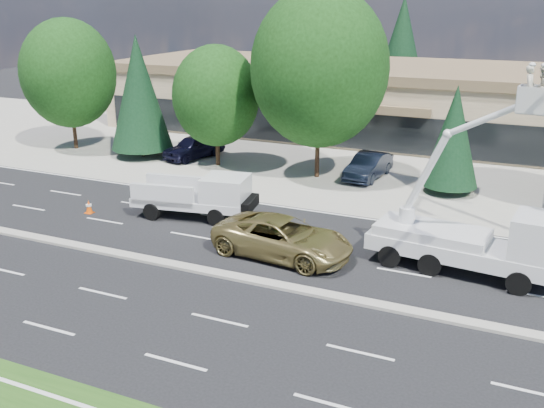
% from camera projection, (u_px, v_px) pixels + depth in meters
% --- Properties ---
extents(ground, '(140.00, 140.00, 0.00)m').
position_uv_depth(ground, '(259.00, 283.00, 23.65)').
color(ground, black).
rests_on(ground, ground).
extents(concrete_apron, '(140.00, 22.00, 0.01)m').
position_uv_depth(concrete_apron, '(384.00, 163.00, 40.98)').
color(concrete_apron, gray).
rests_on(concrete_apron, ground).
extents(road_median, '(120.00, 0.55, 0.12)m').
position_uv_depth(road_median, '(259.00, 281.00, 23.63)').
color(road_median, gray).
rests_on(road_median, ground).
extents(strip_mall, '(50.40, 15.40, 5.50)m').
position_uv_depth(strip_mall, '(416.00, 100.00, 48.71)').
color(strip_mall, tan).
rests_on(strip_mall, ground).
extents(tree_front_a, '(6.75, 6.75, 9.36)m').
position_uv_depth(tree_front_a, '(69.00, 73.00, 43.32)').
color(tree_front_a, '#332114').
rests_on(tree_front_a, ground).
extents(tree_front_b, '(4.23, 4.23, 8.34)m').
position_uv_depth(tree_front_b, '(139.00, 93.00, 41.34)').
color(tree_front_b, '#332114').
rests_on(tree_front_b, ground).
extents(tree_front_c, '(5.67, 5.67, 7.87)m').
position_uv_depth(tree_front_c, '(216.00, 96.00, 39.00)').
color(tree_front_c, '#332114').
rests_on(tree_front_c, ground).
extents(tree_front_d, '(8.21, 8.21, 11.39)m').
position_uv_depth(tree_front_d, '(319.00, 68.00, 35.66)').
color(tree_front_d, '#332114').
rests_on(tree_front_d, ground).
extents(tree_front_e, '(3.11, 3.11, 6.12)m').
position_uv_depth(tree_front_e, '(454.00, 136.00, 33.68)').
color(tree_front_e, '#332114').
rests_on(tree_front_e, ground).
extents(tree_back_a, '(4.86, 4.86, 9.58)m').
position_uv_depth(tree_back_a, '(272.00, 52.00, 65.29)').
color(tree_back_a, '#332114').
rests_on(tree_back_a, ground).
extents(tree_back_b, '(5.55, 5.55, 10.94)m').
position_uv_depth(tree_back_b, '(402.00, 49.00, 59.69)').
color(tree_back_b, '#332114').
rests_on(tree_back_b, ground).
extents(utility_pickup, '(6.09, 3.07, 2.23)m').
position_uv_depth(utility_pickup, '(199.00, 200.00, 30.51)').
color(utility_pickup, silver).
rests_on(utility_pickup, ground).
extents(bucket_truck, '(7.64, 3.07, 8.41)m').
position_uv_depth(bucket_truck, '(480.00, 233.00, 23.83)').
color(bucket_truck, silver).
rests_on(bucket_truck, ground).
extents(traffic_cone_a, '(0.40, 0.40, 0.70)m').
position_uv_depth(traffic_cone_a, '(89.00, 207.00, 31.28)').
color(traffic_cone_a, '#EE5107').
rests_on(traffic_cone_a, ground).
extents(traffic_cone_b, '(0.40, 0.40, 0.70)m').
position_uv_depth(traffic_cone_b, '(259.00, 234.00, 27.64)').
color(traffic_cone_b, '#EE5107').
rests_on(traffic_cone_b, ground).
extents(traffic_cone_c, '(0.40, 0.40, 0.70)m').
position_uv_depth(traffic_cone_c, '(320.00, 246.00, 26.34)').
color(traffic_cone_c, '#EE5107').
rests_on(traffic_cone_c, ground).
extents(minivan, '(6.34, 3.41, 1.69)m').
position_uv_depth(minivan, '(283.00, 238.00, 25.87)').
color(minivan, olive).
rests_on(minivan, ground).
extents(parked_car_west, '(3.15, 5.09, 1.62)m').
position_uv_depth(parked_car_west, '(194.00, 147.00, 42.02)').
color(parked_car_west, black).
rests_on(parked_car_west, ground).
extents(parked_car_east, '(2.07, 4.82, 1.55)m').
position_uv_depth(parked_car_east, '(368.00, 166.00, 37.26)').
color(parked_car_east, black).
rests_on(parked_car_east, ground).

